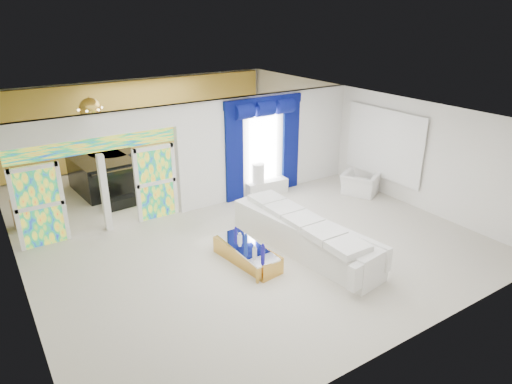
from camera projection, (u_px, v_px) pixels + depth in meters
floor at (223, 218)px, 12.32m from camera, size 12.00×12.00×0.00m
dividing_wall at (268, 144)px, 13.61m from camera, size 5.70×0.18×3.00m
dividing_header at (92, 126)px, 10.63m from camera, size 4.30×0.18×0.55m
stained_panel_left at (40, 206)px, 10.57m from camera, size 0.95×0.04×2.00m
stained_panel_right at (156, 183)px, 12.00m from camera, size 0.95×0.04×2.00m
stained_transom at (95, 145)px, 10.81m from camera, size 4.00×0.05×0.35m
window_pane at (263, 148)px, 13.43m from camera, size 1.00×0.02×2.30m
blue_drape_left at (234, 155)px, 12.92m from camera, size 0.55×0.10×2.80m
blue_drape_right at (290, 144)px, 13.93m from camera, size 0.55×0.10×2.80m
blue_pelmet at (264, 101)px, 12.89m from camera, size 2.60×0.12×0.25m
wall_mirror at (384, 144)px, 13.44m from camera, size 0.04×2.70×1.90m
gold_curtains at (142, 121)px, 16.34m from camera, size 9.70×0.12×2.90m
white_sofa at (303, 237)px, 10.48m from camera, size 1.41×4.10×0.77m
coffee_table at (247, 255)px, 10.10m from camera, size 0.82×1.81×0.39m
console_table at (266, 187)px, 13.83m from camera, size 1.35×0.53×0.44m
table_lamp at (258, 173)px, 13.48m from camera, size 0.36×0.36×0.58m
armchair at (360, 184)px, 13.77m from camera, size 1.25×1.31×0.66m
grand_piano at (103, 174)px, 14.01m from camera, size 1.73×2.17×1.03m
piano_bench at (121, 203)px, 12.90m from camera, size 0.91×0.42×0.29m
tv_console at (25, 213)px, 11.71m from camera, size 0.57×0.53×0.74m
chandelier at (90, 108)px, 12.81m from camera, size 0.60×0.60×0.60m
decanters at (249, 243)px, 9.98m from camera, size 0.20×1.17×0.26m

